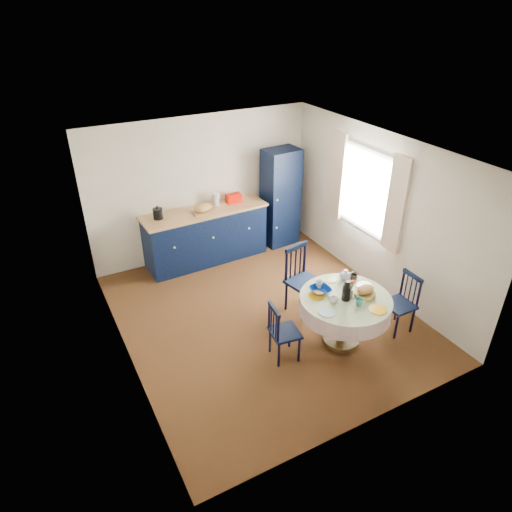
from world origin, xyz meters
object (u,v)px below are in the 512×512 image
Objects in this scene: pantry_cabinet at (281,198)px; mug_a at (334,300)px; mug_c at (353,277)px; cobalt_bowl at (320,290)px; dining_table at (345,305)px; mug_b at (359,302)px; kitchen_counter at (206,234)px; chair_left at (282,332)px; mug_d at (319,284)px; chair_right at (401,303)px; chair_far at (302,279)px.

pantry_cabinet is 16.72× the size of mug_a.
mug_a is at bearing -150.70° from mug_c.
cobalt_bowl is at bearing -176.88° from mug_c.
mug_b is at bearing -83.57° from dining_table.
pantry_cabinet is (1.50, -0.04, 0.41)m from kitchen_counter.
kitchen_counter reaches higher than chair_left.
chair_left is at bearing -94.70° from kitchen_counter.
dining_table is 10.92× the size of mug_b.
mug_d is (0.71, 0.25, 0.36)m from chair_left.
cobalt_bowl is (-0.02, 0.28, -0.01)m from mug_a.
chair_right is at bearing -6.67° from mug_a.
chair_far is 9.38× the size of mug_b.
chair_far reaches higher than mug_c.
mug_a is 0.99× the size of mug_b.
mug_b is at bearing -61.87° from cobalt_bowl.
cobalt_bowl is at bearing 93.74° from mug_a.
chair_far is at bearing -73.80° from kitchen_counter.
mug_b is (0.11, -1.12, 0.26)m from chair_far.
chair_right is 1.23m from mug_d.
cobalt_bowl is at bearing 131.75° from dining_table.
chair_right is at bearing -9.72° from dining_table.
chair_left is 7.54× the size of mug_b.
dining_table is at bearing -96.55° from chair_far.
mug_c is at bearing 3.12° from cobalt_bowl.
cobalt_bowl is (-0.23, 0.26, 0.15)m from dining_table.
pantry_cabinet is 17.09× the size of mug_d.
kitchen_counter is 3.51m from chair_right.
mug_b is (0.02, -0.22, 0.17)m from dining_table.
cobalt_bowl is (0.54, -2.70, 0.26)m from kitchen_counter.
kitchen_counter is at bearing 5.16° from chair_left.
mug_a is (-0.95, -2.94, -0.14)m from pantry_cabinet.
mug_a is 0.40× the size of cobalt_bowl.
chair_far reaches higher than chair_left.
chair_left reaches higher than mug_c.
chair_left is at bearing 168.95° from mug_a.
mug_d is at bearing -112.49° from chair_far.
dining_table reaches higher than mug_b.
cobalt_bowl is (-0.14, -0.64, 0.24)m from chair_far.
pantry_cabinet is 16.48× the size of mug_b.
chair_left is 7.56× the size of mug_c.
mug_b is (0.92, -0.33, 0.36)m from chair_left.
chair_far is 9.51× the size of mug_a.
chair_far is at bearing 95.50° from dining_table.
dining_table is 0.92m from chair_left.
kitchen_counter is at bearing 112.63° from mug_c.
mug_b is 0.62m from mug_d.
dining_table is at bearing -48.25° from cobalt_bowl.
kitchen_counter is 19.94× the size of mug_b.
mug_c is at bearing 40.05° from dining_table.
mug_d is (-0.10, -0.54, 0.25)m from chair_far.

